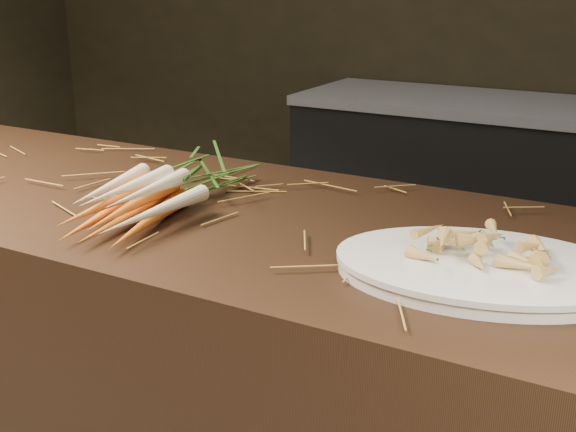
# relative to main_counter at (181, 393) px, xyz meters

# --- Properties ---
(main_counter) EXTENTS (2.40, 0.70, 0.90)m
(main_counter) POSITION_rel_main_counter_xyz_m (0.00, 0.00, 0.00)
(main_counter) COLOR black
(main_counter) RESTS_ON ground
(back_counter) EXTENTS (1.82, 0.62, 0.84)m
(back_counter) POSITION_rel_main_counter_xyz_m (0.30, 1.88, -0.03)
(back_counter) COLOR black
(back_counter) RESTS_ON ground
(straw_bedding) EXTENTS (1.40, 0.60, 0.02)m
(straw_bedding) POSITION_rel_main_counter_xyz_m (0.00, 0.00, 0.46)
(straw_bedding) COLOR olive
(straw_bedding) RESTS_ON main_counter
(root_veg_bunch) EXTENTS (0.23, 0.54, 0.10)m
(root_veg_bunch) POSITION_rel_main_counter_xyz_m (0.02, -0.03, 0.50)
(root_veg_bunch) COLOR #D36021
(root_veg_bunch) RESTS_ON main_counter
(serving_platter) EXTENTS (0.49, 0.38, 0.02)m
(serving_platter) POSITION_rel_main_counter_xyz_m (0.65, -0.09, 0.46)
(serving_platter) COLOR white
(serving_platter) RESTS_ON main_counter
(roasted_veg_heap) EXTENTS (0.24, 0.20, 0.05)m
(roasted_veg_heap) POSITION_rel_main_counter_xyz_m (0.65, -0.09, 0.50)
(roasted_veg_heap) COLOR #BF8F3C
(roasted_veg_heap) RESTS_ON serving_platter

